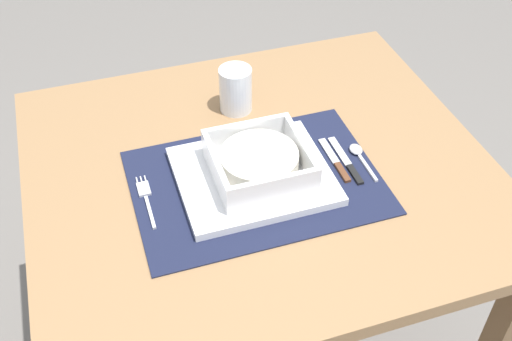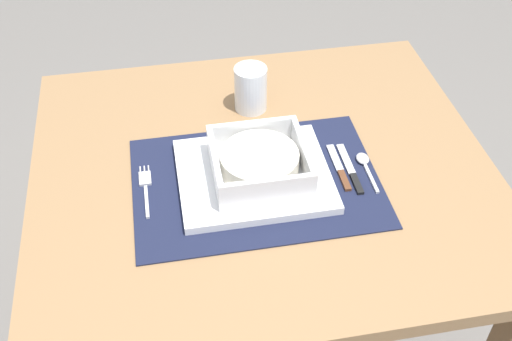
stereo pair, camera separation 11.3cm
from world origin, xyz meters
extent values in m
cube|color=#936D47|center=(0.00, 0.00, 0.74)|extent=(0.87, 0.78, 0.03)
cube|color=brown|center=(-0.39, 0.34, 0.36)|extent=(0.05, 0.05, 0.72)
cube|color=brown|center=(0.39, 0.34, 0.36)|extent=(0.05, 0.05, 0.72)
cube|color=#191E38|center=(-0.02, -0.04, 0.75)|extent=(0.45, 0.32, 0.00)
cube|color=white|center=(-0.02, -0.03, 0.76)|extent=(0.28, 0.24, 0.02)
cube|color=white|center=(-0.01, -0.04, 0.77)|extent=(0.17, 0.17, 0.01)
cube|color=white|center=(-0.09, -0.04, 0.80)|extent=(0.01, 0.17, 0.05)
cube|color=white|center=(0.07, -0.04, 0.80)|extent=(0.01, 0.17, 0.05)
cube|color=white|center=(-0.01, -0.12, 0.80)|extent=(0.15, 0.01, 0.05)
cube|color=white|center=(-0.01, 0.04, 0.80)|extent=(0.15, 0.01, 0.05)
cylinder|color=silver|center=(-0.01, -0.04, 0.80)|extent=(0.14, 0.14, 0.04)
cube|color=silver|center=(-0.22, -0.06, 0.76)|extent=(0.01, 0.08, 0.00)
cube|color=silver|center=(-0.22, 0.00, 0.76)|extent=(0.02, 0.04, 0.00)
cylinder|color=silver|center=(-0.23, 0.02, 0.76)|extent=(0.00, 0.02, 0.00)
cylinder|color=silver|center=(-0.22, 0.02, 0.76)|extent=(0.00, 0.02, 0.00)
cylinder|color=silver|center=(-0.21, 0.02, 0.76)|extent=(0.00, 0.02, 0.00)
cube|color=silver|center=(0.19, -0.08, 0.76)|extent=(0.01, 0.08, 0.00)
ellipsoid|color=silver|center=(0.19, -0.02, 0.76)|extent=(0.02, 0.03, 0.01)
cube|color=black|center=(0.16, -0.08, 0.76)|extent=(0.01, 0.05, 0.01)
cube|color=silver|center=(0.16, -0.01, 0.76)|extent=(0.01, 0.09, 0.00)
cube|color=#59331E|center=(0.14, -0.07, 0.76)|extent=(0.01, 0.05, 0.01)
cube|color=silver|center=(0.14, -0.01, 0.76)|extent=(0.01, 0.08, 0.00)
cylinder|color=white|center=(0.01, 0.19, 0.80)|extent=(0.07, 0.07, 0.10)
cylinder|color=#C64C1E|center=(0.01, 0.19, 0.78)|extent=(0.06, 0.06, 0.05)
camera|label=1|loc=(-0.28, -0.83, 1.54)|focal=43.63mm
camera|label=2|loc=(-0.17, -0.86, 1.54)|focal=43.63mm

